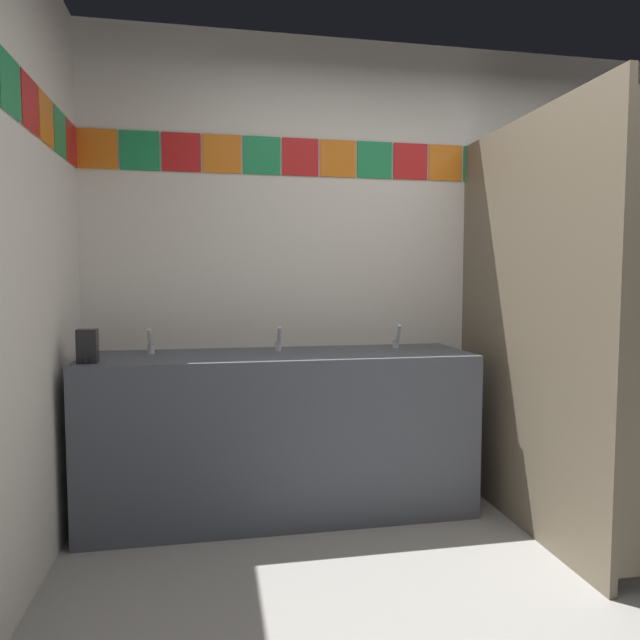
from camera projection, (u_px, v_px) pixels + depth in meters
name	position (u px, v px, depth m)	size (l,w,h in m)	color
wall_back	(407.00, 268.00, 3.44)	(3.76, 0.09, 2.64)	silver
vanity_counter	(281.00, 431.00, 3.03)	(2.02, 0.59, 0.86)	#4C515B
faucet_left	(151.00, 344.00, 2.96)	(0.04, 0.10, 0.14)	silver
faucet_center	(279.00, 342.00, 3.08)	(0.04, 0.10, 0.14)	silver
faucet_right	(397.00, 339.00, 3.21)	(0.04, 0.10, 0.14)	silver
soap_dispenser	(87.00, 346.00, 2.65)	(0.09, 0.09, 0.16)	black
stall_divider	(588.00, 329.00, 2.60)	(0.92, 1.38, 2.06)	#726651
toilet	(588.00, 442.00, 3.30)	(0.39, 0.49, 0.74)	white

